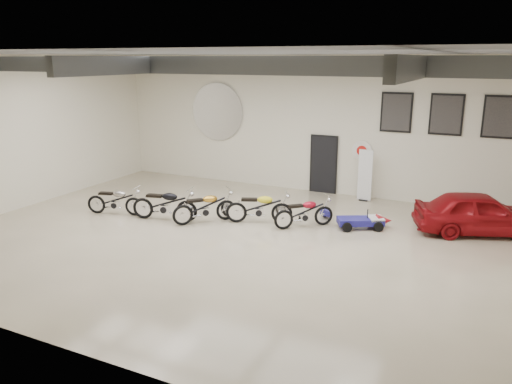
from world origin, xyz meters
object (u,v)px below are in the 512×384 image
at_px(vintage_car, 480,213).
at_px(motorcycle_gold, 205,207).
at_px(motorcycle_silver, 115,200).
at_px(motorcycle_yellow, 259,207).
at_px(banner_stand, 365,175).
at_px(motorcycle_red, 304,212).
at_px(go_kart, 365,219).
at_px(motorcycle_black, 164,203).

bearing_deg(vintage_car, motorcycle_gold, 87.50).
bearing_deg(motorcycle_silver, vintage_car, 0.92).
relative_size(motorcycle_yellow, vintage_car, 0.55).
distance_m(banner_stand, motorcycle_yellow, 4.49).
relative_size(banner_stand, motorcycle_yellow, 0.93).
bearing_deg(banner_stand, motorcycle_gold, -126.63).
xyz_separation_m(motorcycle_red, vintage_car, (4.70, 1.67, 0.14)).
bearing_deg(go_kart, banner_stand, 76.35).
height_order(motorcycle_red, vintage_car, vintage_car).
relative_size(motorcycle_yellow, go_kart, 1.21).
distance_m(motorcycle_black, motorcycle_yellow, 2.94).
bearing_deg(banner_stand, vintage_car, -24.16).
xyz_separation_m(motorcycle_black, motorcycle_gold, (1.24, 0.33, -0.03)).
bearing_deg(motorcycle_yellow, motorcycle_black, 177.75).
xyz_separation_m(motorcycle_silver, motorcycle_yellow, (4.54, 1.23, 0.03)).
xyz_separation_m(motorcycle_silver, vintage_car, (10.61, 3.11, 0.13)).
distance_m(motorcycle_silver, go_kart, 7.87).
bearing_deg(motorcycle_red, go_kart, -20.48).
xyz_separation_m(banner_stand, motorcycle_red, (-0.91, -3.64, -0.44)).
relative_size(banner_stand, motorcycle_silver, 1.00).
distance_m(motorcycle_gold, motorcycle_red, 3.02).
bearing_deg(motorcycle_silver, motorcycle_red, -1.72).
height_order(motorcycle_gold, go_kart, motorcycle_gold).
bearing_deg(motorcycle_red, motorcycle_silver, 150.41).
bearing_deg(motorcycle_gold, motorcycle_red, -31.09).
bearing_deg(vintage_car, go_kart, 86.56).
xyz_separation_m(motorcycle_black, go_kart, (5.79, 1.92, -0.24)).
bearing_deg(motorcycle_silver, motorcycle_gold, -5.16).
xyz_separation_m(motorcycle_yellow, motorcycle_red, (1.38, 0.21, -0.04)).
height_order(motorcycle_silver, go_kart, motorcycle_silver).
distance_m(motorcycle_red, go_kart, 1.81).
height_order(motorcycle_silver, motorcycle_black, motorcycle_black).
bearing_deg(motorcycle_gold, motorcycle_black, 146.72).
height_order(banner_stand, vintage_car, banner_stand).
bearing_deg(motorcycle_red, motorcycle_black, 153.25).
xyz_separation_m(motorcycle_silver, go_kart, (7.58, 2.14, -0.18)).
relative_size(motorcycle_black, motorcycle_red, 1.12).
bearing_deg(vintage_car, motorcycle_yellow, 86.02).
bearing_deg(motorcycle_black, motorcycle_silver, 173.36).
xyz_separation_m(motorcycle_gold, motorcycle_yellow, (1.51, 0.68, 0.00)).
relative_size(motorcycle_silver, vintage_car, 0.51).
xyz_separation_m(motorcycle_gold, vintage_car, (7.59, 2.56, 0.10)).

